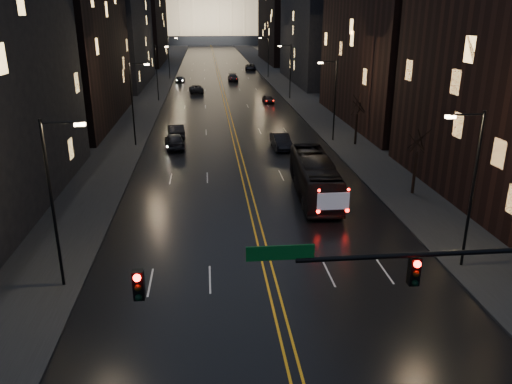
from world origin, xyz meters
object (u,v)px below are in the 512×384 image
object	(u,v)px
oncoming_car_a	(175,141)
oncoming_car_b	(176,131)
traffic_signal	(481,281)
bus	(314,177)
receding_car_a	(281,141)

from	to	relation	value
oncoming_car_a	oncoming_car_b	world-z (taller)	oncoming_car_a
traffic_signal	bus	world-z (taller)	traffic_signal
bus	oncoming_car_a	distance (m)	20.10
bus	oncoming_car_a	xyz separation A→B (m)	(-11.78, 16.26, -0.76)
traffic_signal	oncoming_car_b	distance (m)	45.79
oncoming_car_a	receding_car_a	bearing A→B (deg)	166.22
traffic_signal	oncoming_car_a	distance (m)	41.00
traffic_signal	oncoming_car_a	bearing A→B (deg)	107.99
oncoming_car_a	oncoming_car_b	xyz separation A→B (m)	(-0.10, 5.00, -0.02)
traffic_signal	oncoming_car_a	world-z (taller)	traffic_signal
oncoming_car_b	receding_car_a	world-z (taller)	receding_car_a
oncoming_car_b	receding_car_a	distance (m)	13.07
bus	oncoming_car_b	world-z (taller)	bus
traffic_signal	receding_car_a	size ratio (longest dim) A/B	3.53
oncoming_car_b	traffic_signal	bearing A→B (deg)	98.87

